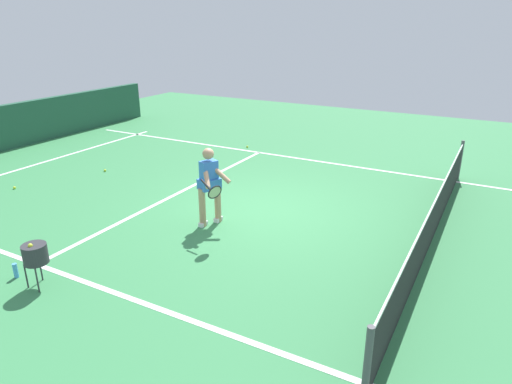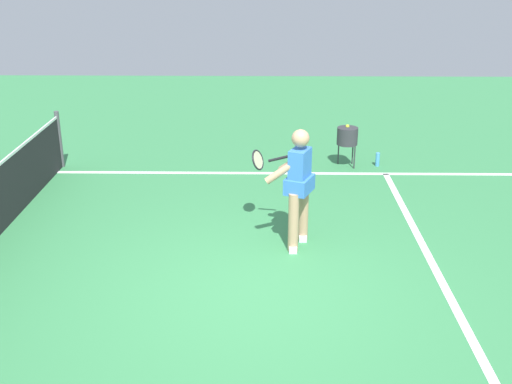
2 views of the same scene
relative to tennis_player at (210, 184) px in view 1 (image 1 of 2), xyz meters
name	(u,v)px [view 1 (image 1 of 2)]	position (x,y,z in m)	size (l,w,h in m)	color
ground_plane	(262,209)	(-1.16, 0.53, -0.85)	(24.90, 24.90, 0.00)	#38844C
baseline_marking	(42,163)	(-1.16, -6.55, -0.84)	(8.78, 0.10, 0.01)	white
service_line_marking	(181,192)	(-1.16, -1.65, -0.84)	(7.78, 0.10, 0.01)	white
sideline_left_marking	(326,162)	(-5.05, 0.53, -0.84)	(0.10, 17.15, 0.01)	white
sideline_right_marking	(136,300)	(2.73, 0.53, -0.84)	(0.10, 17.15, 0.01)	white
court_net	(433,221)	(-1.16, 3.97, -0.38)	(8.46, 0.08, 0.99)	#4C4C51
tennis_player	(210,184)	(0.00, 0.00, 0.00)	(1.02, 0.85, 1.55)	tan
tennis_ball_near	(247,147)	(-5.37, -2.24, -0.81)	(0.07, 0.07, 0.07)	#D1E533
tennis_ball_mid	(14,188)	(0.59, -5.27, -0.81)	(0.07, 0.07, 0.07)	#D1E533
tennis_ball_far	(105,170)	(-1.43, -4.37, -0.81)	(0.07, 0.07, 0.07)	#D1E533
ball_hopper	(35,254)	(3.13, -1.02, -0.30)	(0.36, 0.36, 0.74)	#333338
water_bottle	(16,271)	(3.15, -1.57, -0.73)	(0.07, 0.07, 0.24)	#4C9EE5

